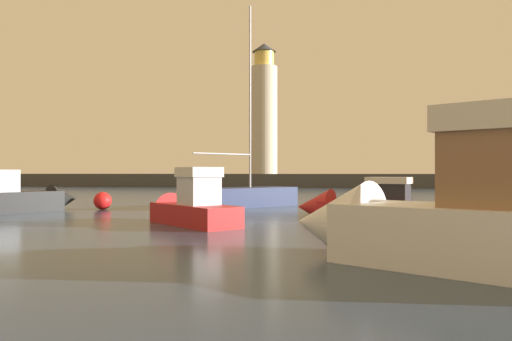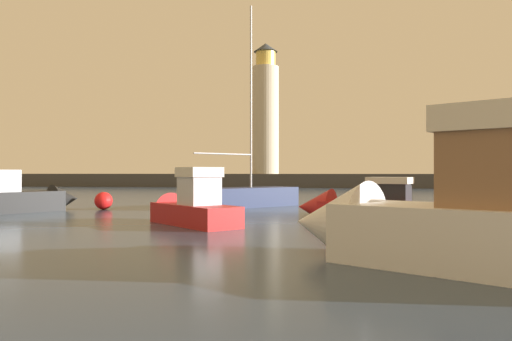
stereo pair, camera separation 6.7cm
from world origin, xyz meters
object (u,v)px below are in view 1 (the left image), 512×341
Objects in this scene: motorboat_0 at (19,198)px; motorboat_2 at (354,206)px; mooring_buoy at (103,201)px; lighthouse at (264,112)px; motorboat_4 at (185,207)px; sailboat_moored at (241,196)px; motorboat_6 at (441,216)px.

motorboat_0 reaches higher than motorboat_2.
motorboat_0 is 4.15m from mooring_buoy.
motorboat_2 is at bearing -77.05° from lighthouse.
motorboat_2 is 1.22× the size of motorboat_4.
sailboat_moored is (3.90, -38.48, -9.87)m from lighthouse.
lighthouse is 42.93m from mooring_buoy.
sailboat_moored reaches higher than motorboat_4.
mooring_buoy is (-3.27, -41.61, -10.02)m from lighthouse.
motorboat_2 is at bearing 96.96° from motorboat_6.
motorboat_2 is at bearing -12.22° from mooring_buoy.
motorboat_4 is (-6.80, -3.46, 0.10)m from motorboat_2.
mooring_buoy is (-14.88, 14.06, -0.61)m from motorboat_6.
lighthouse is at bearing 102.95° from motorboat_2.
motorboat_4 is at bearing 136.78° from motorboat_6.
sailboat_moored is at bearing -84.21° from lighthouse.
sailboat_moored is at bearing 27.54° from motorboat_0.
sailboat_moored reaches higher than motorboat_2.
motorboat_4 is at bearing -43.58° from mooring_buoy.
motorboat_0 is at bearing -98.62° from lighthouse.
motorboat_0 is at bearing 147.41° from motorboat_6.
motorboat_2 reaches higher than mooring_buoy.
motorboat_2 is 6.45× the size of mooring_buoy.
sailboat_moored is at bearing 136.30° from motorboat_2.
motorboat_4 is 9.27m from mooring_buoy.
lighthouse is at bearing 85.50° from mooring_buoy.
motorboat_6 is at bearing -43.38° from mooring_buoy.
motorboat_6 is 0.64× the size of sailboat_moored.
motorboat_2 is at bearing -1.86° from motorboat_0.
lighthouse is 46.77m from motorboat_2.
motorboat_6 is 18.85m from sailboat_moored.
sailboat_moored is (0.46, 9.53, -0.03)m from motorboat_4.
motorboat_0 is 1.03× the size of motorboat_2.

